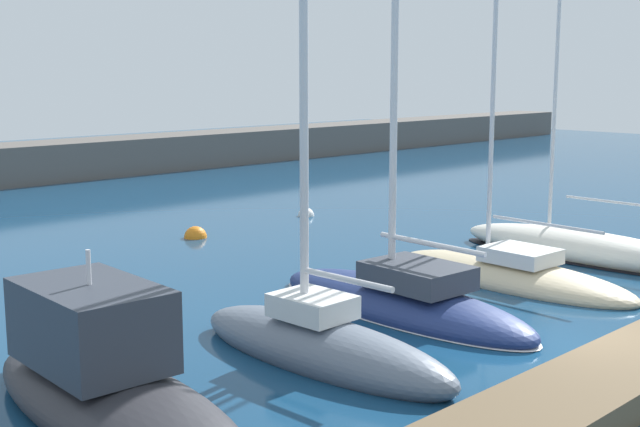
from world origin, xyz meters
TOP-DOWN VIEW (x-y plane):
  - ground_plane at (0.00, 0.00)m, footprint 120.00×120.00m
  - motorboat_charcoal_nearest at (-8.52, 4.13)m, footprint 2.85×7.32m
  - sailboat_slate_second at (-3.99, 3.56)m, footprint 2.03×6.69m
  - sailboat_navy_third at (-0.13, 4.66)m, footprint 2.88×8.08m
  - sailboat_sand_fourth at (4.38, 4.49)m, footprint 2.94×7.78m
  - sailboat_ivory_fifth at (8.41, 4.43)m, footprint 2.31×8.71m
  - mooring_buoy_orange at (1.89, 15.67)m, footprint 0.80×0.80m
  - mooring_buoy_white at (7.74, 16.17)m, footprint 0.66×0.66m

SIDE VIEW (x-z plane):
  - ground_plane at x=0.00m, z-range 0.00..0.00m
  - mooring_buoy_orange at x=1.89m, z-range -0.40..0.40m
  - mooring_buoy_white at x=7.74m, z-range -0.33..0.33m
  - sailboat_sand_fourth at x=4.38m, z-range -7.83..8.26m
  - sailboat_ivory_fifth at x=8.41m, z-range -6.48..7.19m
  - sailboat_navy_third at x=-0.13m, z-range -7.93..8.65m
  - sailboat_slate_second at x=-3.99m, z-range -6.89..7.83m
  - motorboat_charcoal_nearest at x=-8.52m, z-range -0.89..2.20m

